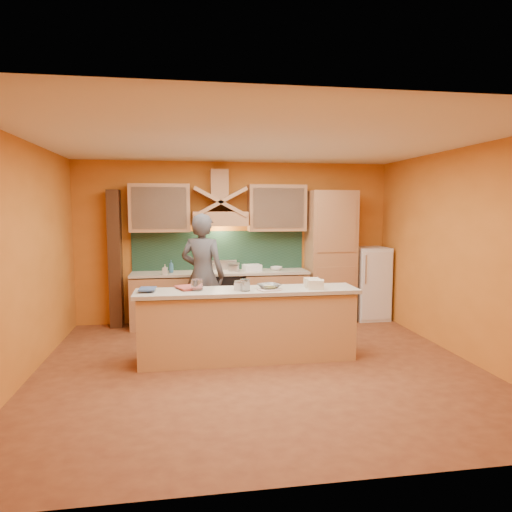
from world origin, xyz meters
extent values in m
cube|color=brown|center=(0.00, 0.00, 0.00)|extent=(5.50, 5.00, 0.01)
cube|color=white|center=(0.00, 0.00, 2.80)|extent=(5.50, 5.00, 0.01)
cube|color=orange|center=(0.00, 2.50, 1.40)|extent=(5.50, 0.02, 2.80)
cube|color=orange|center=(0.00, -2.50, 1.40)|extent=(5.50, 0.02, 2.80)
cube|color=orange|center=(-2.75, 0.00, 1.40)|extent=(0.02, 5.00, 2.80)
cube|color=orange|center=(2.75, 0.00, 1.40)|extent=(0.02, 5.00, 2.80)
cube|color=tan|center=(-1.25, 2.20, 0.43)|extent=(1.10, 0.60, 0.86)
cube|color=tan|center=(0.65, 2.20, 0.43)|extent=(1.10, 0.60, 0.86)
cube|color=beige|center=(-0.30, 2.20, 0.90)|extent=(3.00, 0.62, 0.04)
cube|color=black|center=(-0.30, 2.20, 0.45)|extent=(0.60, 0.58, 0.90)
cube|color=#1A3A2B|center=(-0.30, 2.48, 1.25)|extent=(3.00, 0.03, 0.70)
cube|color=tan|center=(-0.30, 2.25, 1.82)|extent=(0.92, 0.50, 0.24)
cube|color=tan|center=(-0.30, 2.35, 2.40)|extent=(0.30, 0.30, 0.50)
cube|color=tan|center=(-1.30, 2.33, 2.00)|extent=(1.00, 0.35, 0.80)
cube|color=tan|center=(0.70, 2.33, 2.00)|extent=(1.00, 0.35, 0.80)
cube|color=tan|center=(1.65, 2.20, 1.15)|extent=(0.80, 0.60, 2.30)
cube|color=white|center=(2.40, 2.20, 0.65)|extent=(0.58, 0.60, 1.30)
cube|color=#472816|center=(-2.05, 2.35, 1.15)|extent=(0.20, 0.30, 2.30)
cube|color=tan|center=(-0.10, 0.30, 0.44)|extent=(2.80, 0.55, 0.88)
cube|color=beige|center=(-0.10, 0.30, 0.92)|extent=(2.90, 0.62, 0.05)
imported|color=#4C4C51|center=(-0.63, 1.53, 0.96)|extent=(0.83, 0.70, 1.92)
cylinder|color=#B1B2B8|center=(-0.54, 2.12, 0.97)|extent=(0.25, 0.25, 0.14)
cylinder|color=silver|center=(-0.07, 2.22, 0.96)|extent=(0.22, 0.22, 0.12)
imported|color=beige|center=(-1.22, 1.97, 1.01)|extent=(0.08, 0.09, 0.17)
imported|color=teal|center=(-1.13, 2.19, 1.03)|extent=(0.09, 0.09, 0.21)
imported|color=white|center=(0.67, 2.21, 0.95)|extent=(0.24, 0.24, 0.06)
cube|color=white|center=(0.25, 2.24, 0.97)|extent=(0.33, 0.28, 0.11)
imported|color=#B94B42|center=(-0.99, 0.40, 0.96)|extent=(0.37, 0.42, 0.03)
imported|color=#3C5484|center=(-1.48, 0.34, 0.98)|extent=(0.22, 0.29, 0.02)
cylinder|color=silver|center=(-0.76, 0.31, 1.02)|extent=(0.18, 0.18, 0.14)
cylinder|color=white|center=(-0.15, 0.18, 1.02)|extent=(0.14, 0.14, 0.15)
cube|color=silver|center=(-0.21, 0.26, 1.00)|extent=(0.16, 0.16, 0.10)
imported|color=silver|center=(0.18, 0.25, 0.98)|extent=(0.38, 0.38, 0.07)
cube|color=beige|center=(0.16, 0.17, 0.95)|extent=(0.30, 0.26, 0.02)
cube|color=beige|center=(0.77, 0.31, 1.01)|extent=(0.20, 0.16, 0.13)
cube|color=#EDE3C3|center=(0.78, 0.17, 1.01)|extent=(0.23, 0.20, 0.12)
camera|label=1|loc=(-0.91, -5.51, 2.00)|focal=32.00mm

